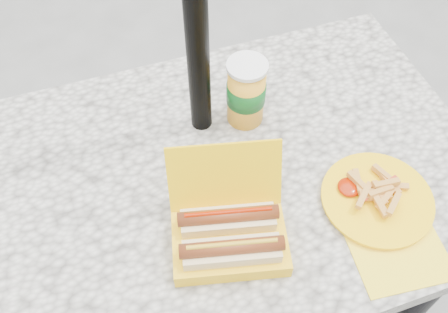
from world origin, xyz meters
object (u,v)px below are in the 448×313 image
object	(u,v)px
fries_plate	(378,201)
soda_cup	(246,92)
umbrella_pole	(195,3)
hotdog_box	(229,235)

from	to	relation	value
fries_plate	soda_cup	xyz separation A→B (m)	(-0.18, 0.33, 0.08)
umbrella_pole	soda_cup	bearing A→B (deg)	-10.12
umbrella_pole	fries_plate	bearing A→B (deg)	-50.18
umbrella_pole	soda_cup	distance (m)	0.28
umbrella_pole	hotdog_box	size ratio (longest dim) A/B	8.07
umbrella_pole	fries_plate	size ratio (longest dim) A/B	6.56
umbrella_pole	soda_cup	size ratio (longest dim) A/B	12.48
hotdog_box	fries_plate	world-z (taller)	hotdog_box
hotdog_box	fries_plate	size ratio (longest dim) A/B	0.81
hotdog_box	fries_plate	distance (m)	0.34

